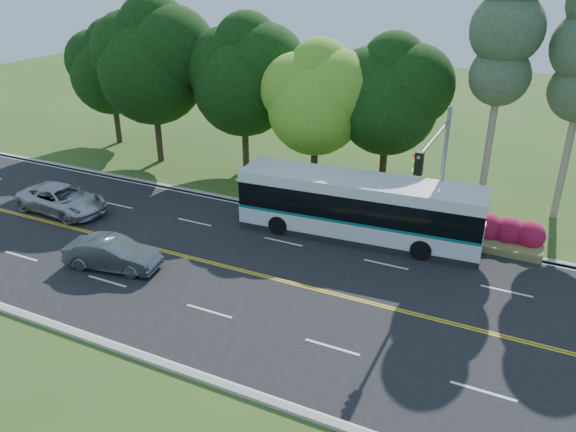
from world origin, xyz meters
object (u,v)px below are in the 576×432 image
at_px(sedan, 113,254).
at_px(suv, 62,199).
at_px(transit_bus, 358,209).
at_px(traffic_signal, 436,165).

height_order(sedan, suv, suv).
height_order(transit_bus, suv, transit_bus).
distance_m(traffic_signal, sedan, 15.68).
xyz_separation_m(traffic_signal, transit_bus, (-3.74, 0.32, -3.03)).
height_order(traffic_signal, transit_bus, traffic_signal).
relative_size(transit_bus, suv, 2.29).
distance_m(traffic_signal, suv, 20.89).
distance_m(transit_bus, suv, 16.97).
bearing_deg(transit_bus, suv, -169.20).
distance_m(sedan, suv, 8.05).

